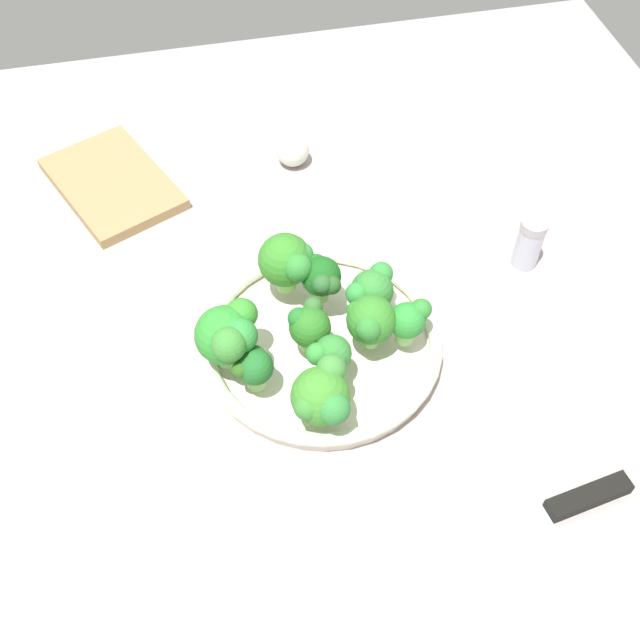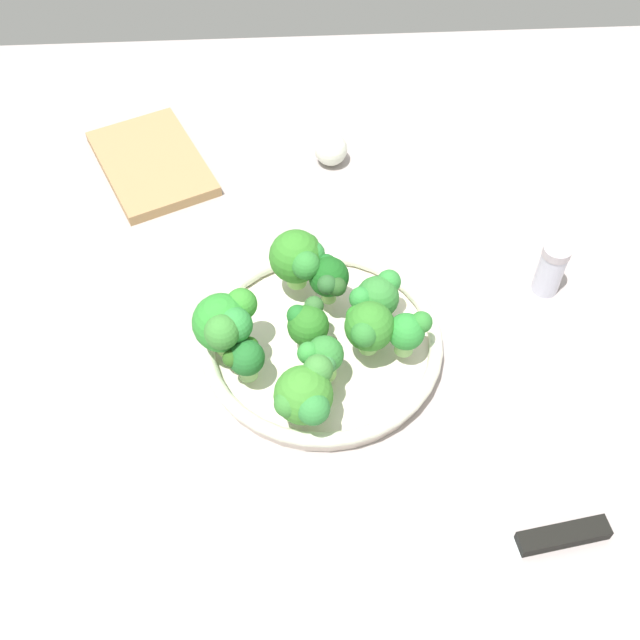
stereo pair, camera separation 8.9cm
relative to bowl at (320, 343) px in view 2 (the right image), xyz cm
name	(u,v)px [view 2 (the right image)]	position (x,y,z in cm)	size (l,w,h in cm)	color
ground_plane	(320,334)	(3.55, -0.23, -2.80)	(130.00, 130.00, 2.50)	#A99E9C
bowl	(320,343)	(0.00, 0.00, 0.00)	(28.83, 28.83, 3.04)	silver
broccoli_floret_0	(305,395)	(-10.95, 2.20, 5.70)	(7.63, 6.48, 7.29)	#8FD864
broccoli_floret_1	(329,277)	(5.58, -1.36, 5.59)	(5.80, 4.87, 6.50)	#82B15B
broccoli_floret_2	(246,358)	(-5.02, 8.51, 4.70)	(4.53, 4.68, 5.45)	#93C873
broccoli_floret_3	(322,357)	(-5.61, 0.14, 5.00)	(4.93, 5.04, 5.85)	#87C95D
broccoli_floret_4	(377,296)	(2.89, -6.89, 4.95)	(5.48, 6.32, 5.92)	#82C364
broccoli_floret_5	(299,257)	(8.30, 2.06, 6.27)	(7.47, 6.78, 8.01)	#83C05B
broccoli_floret_6	(308,324)	(-0.86, 1.47, 4.93)	(5.42, 4.83, 5.83)	#86BE6A
broccoli_floret_7	(226,323)	(-1.55, 10.61, 6.68)	(8.10, 7.45, 8.57)	#91CC62
broccoli_floret_8	(368,327)	(-2.23, -5.29, 5.64)	(6.09, 5.75, 7.02)	#7BB25B
broccoli_floret_9	(409,331)	(-2.49, -9.96, 4.96)	(4.30, 5.13, 5.76)	#90C871
knife	(518,546)	(-25.80, -18.65, -1.00)	(6.44, 26.65, 1.50)	silver
cutting_board	(152,163)	(34.91, 22.92, -0.75)	(20.74, 13.66, 1.60)	#AC8454
garlic_bulb	(331,149)	(34.65, -3.53, 0.87)	(4.83, 4.83, 4.83)	silver
pepper_shaker	(551,269)	(8.29, -29.49, 2.29)	(3.50, 3.50, 7.59)	silver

